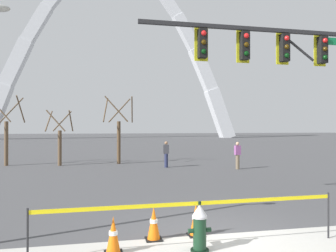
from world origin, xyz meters
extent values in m
plane|color=#474749|center=(0.00, 0.00, 0.00)|extent=(240.00, 240.00, 0.00)
cylinder|color=black|center=(-0.72, -0.60, 0.03)|extent=(0.36, 0.36, 0.05)
cylinder|color=#14331E|center=(-0.72, -0.60, 0.36)|extent=(0.26, 0.26, 0.62)
cylinder|color=#B7B7BC|center=(-0.72, -0.60, 0.69)|extent=(0.30, 0.30, 0.04)
cone|color=#B7B7BC|center=(-0.72, -0.60, 0.82)|extent=(0.30, 0.30, 0.22)
cylinder|color=black|center=(-0.72, -0.60, 0.96)|extent=(0.06, 0.06, 0.06)
cylinder|color=#14331E|center=(-0.90, -0.60, 0.42)|extent=(0.10, 0.09, 0.09)
cylinder|color=#14331E|center=(-0.54, -0.60, 0.42)|extent=(0.10, 0.09, 0.09)
cylinder|color=#14331E|center=(-0.72, -0.40, 0.33)|extent=(0.13, 0.14, 0.13)
cylinder|color=black|center=(-0.72, -0.32, 0.33)|extent=(0.15, 0.03, 0.15)
cylinder|color=#232326|center=(-3.91, -0.56, 0.51)|extent=(0.04, 0.04, 1.01)
cylinder|color=#232326|center=(2.29, -0.44, 0.51)|extent=(0.04, 0.04, 1.01)
cube|color=yellow|center=(-0.81, -0.50, 0.93)|extent=(6.20, 0.13, 0.08)
cone|color=orange|center=(-2.39, -0.38, 0.38)|extent=(0.28, 0.28, 0.70)
cylinder|color=white|center=(-2.39, -0.38, 0.42)|extent=(0.17, 0.17, 0.08)
cube|color=black|center=(-0.52, 0.31, 0.01)|extent=(0.36, 0.36, 0.03)
cone|color=orange|center=(-0.52, 0.31, 0.38)|extent=(0.28, 0.28, 0.70)
cylinder|color=white|center=(-0.52, 0.31, 0.42)|extent=(0.17, 0.17, 0.08)
cube|color=black|center=(-1.50, 0.23, 0.01)|extent=(0.36, 0.36, 0.03)
cone|color=orange|center=(-1.50, 0.23, 0.38)|extent=(0.28, 0.28, 0.70)
cylinder|color=white|center=(-1.50, 0.23, 0.42)|extent=(0.17, 0.17, 0.08)
cube|color=#232326|center=(2.23, 2.82, 5.60)|extent=(7.60, 0.12, 0.12)
cylinder|color=#232326|center=(3.75, 2.82, 5.05)|extent=(1.11, 0.08, 0.81)
cube|color=black|center=(4.63, 2.82, 5.05)|extent=(0.26, 0.24, 0.90)
cube|color=gold|center=(4.63, 2.96, 5.05)|extent=(0.44, 0.03, 1.04)
sphere|color=red|center=(4.63, 2.69, 5.33)|extent=(0.16, 0.16, 0.16)
sphere|color=#392706|center=(4.63, 2.69, 5.05)|extent=(0.16, 0.16, 0.16)
sphere|color=black|center=(4.63, 2.69, 4.77)|extent=(0.16, 0.16, 0.16)
cube|color=black|center=(3.23, 2.82, 5.05)|extent=(0.26, 0.24, 0.90)
cube|color=gold|center=(3.23, 2.96, 5.05)|extent=(0.44, 0.03, 1.04)
sphere|color=red|center=(3.23, 2.69, 5.33)|extent=(0.16, 0.16, 0.16)
sphere|color=#392706|center=(3.23, 2.69, 5.05)|extent=(0.16, 0.16, 0.16)
sphere|color=black|center=(3.23, 2.69, 4.77)|extent=(0.16, 0.16, 0.16)
cube|color=black|center=(1.83, 2.82, 5.05)|extent=(0.26, 0.24, 0.90)
cube|color=gold|center=(1.83, 2.96, 5.05)|extent=(0.44, 0.03, 1.04)
sphere|color=red|center=(1.83, 2.69, 5.33)|extent=(0.16, 0.16, 0.16)
sphere|color=#392706|center=(1.83, 2.69, 5.05)|extent=(0.16, 0.16, 0.16)
sphere|color=black|center=(1.83, 2.69, 4.77)|extent=(0.16, 0.16, 0.16)
cube|color=black|center=(0.43, 2.82, 5.05)|extent=(0.26, 0.24, 0.90)
cube|color=gold|center=(0.43, 2.96, 5.05)|extent=(0.44, 0.03, 1.04)
sphere|color=red|center=(0.43, 2.69, 5.33)|extent=(0.16, 0.16, 0.16)
sphere|color=#392706|center=(0.43, 2.69, 5.05)|extent=(0.16, 0.16, 0.16)
sphere|color=black|center=(0.43, 2.69, 4.77)|extent=(0.16, 0.16, 0.16)
cube|color=silver|center=(-20.12, 64.27, 15.69)|extent=(6.50, 2.65, 10.38)
cube|color=silver|center=(-16.10, 64.27, 23.99)|extent=(6.18, 2.40, 8.62)
cube|color=silver|center=(12.07, 64.27, 30.45)|extent=(5.81, 2.14, 6.88)
cube|color=silver|center=(16.10, 64.27, 23.99)|extent=(6.18, 2.40, 8.62)
cube|color=silver|center=(20.12, 64.27, 15.69)|extent=(6.50, 2.65, 10.38)
cube|color=silver|center=(24.15, 64.27, 5.54)|extent=(6.79, 2.91, 12.16)
cylinder|color=brown|center=(-8.62, 15.41, 1.41)|extent=(0.24, 0.24, 2.83)
cylinder|color=brown|center=(-7.75, 15.32, 3.60)|extent=(0.23, 1.53, 1.69)
cylinder|color=brown|center=(-8.54, 16.29, 3.60)|extent=(1.53, 0.23, 1.69)
cylinder|color=brown|center=(-5.29, 14.78, 1.12)|extent=(0.24, 0.24, 2.25)
cylinder|color=brown|center=(-5.97, 14.92, 2.86)|extent=(0.32, 1.22, 1.35)
cylinder|color=brown|center=(-4.59, 14.71, 2.86)|extent=(0.20, 1.23, 1.35)
cylinder|color=brown|center=(-5.22, 15.48, 2.86)|extent=(1.23, 0.20, 1.35)
cylinder|color=brown|center=(-5.44, 14.10, 2.86)|extent=(1.22, 0.34, 1.35)
cylinder|color=brown|center=(-1.54, 15.11, 1.43)|extent=(0.24, 0.24, 2.85)
cylinder|color=brown|center=(-2.41, 15.28, 3.63)|extent=(0.38, 1.53, 1.70)
cylinder|color=brown|center=(-0.66, 15.02, 3.63)|extent=(0.23, 1.54, 1.70)
cylinder|color=brown|center=(-1.45, 15.99, 3.63)|extent=(1.54, 0.23, 1.70)
cylinder|color=brown|center=(-1.73, 14.24, 3.63)|extent=(1.52, 0.41, 1.70)
cylinder|color=brown|center=(5.15, 10.91, 0.42)|extent=(0.22, 0.22, 0.84)
cube|color=#995193|center=(5.15, 10.91, 1.11)|extent=(0.36, 0.23, 0.54)
sphere|color=tan|center=(5.15, 10.91, 1.49)|extent=(0.20, 0.20, 0.20)
cylinder|color=#232847|center=(1.21, 12.54, 0.42)|extent=(0.22, 0.22, 0.84)
cube|color=#333338|center=(1.21, 12.54, 1.11)|extent=(0.38, 0.28, 0.54)
sphere|color=#936B4C|center=(1.21, 12.54, 1.49)|extent=(0.20, 0.20, 0.20)
camera|label=1|loc=(-2.59, -6.67, 2.46)|focal=34.31mm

